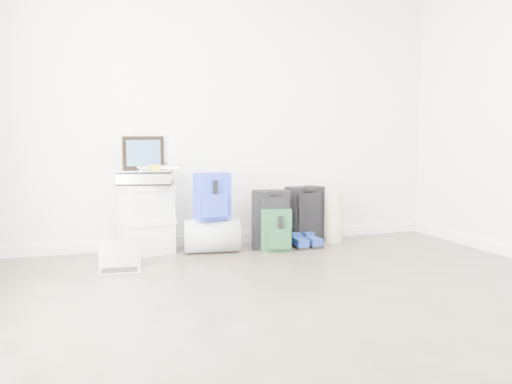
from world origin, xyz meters
name	(u,v)px	position (x,y,z in m)	size (l,w,h in m)	color
ground	(347,320)	(0.00, 0.00, 0.00)	(5.00, 5.00, 0.00)	#373228
room_envelope	(351,31)	(0.00, 0.02, 1.72)	(4.52, 5.02, 2.71)	silver
boxes_stack	(146,219)	(-0.90, 2.29, 0.33)	(0.55, 0.50, 0.65)	silver
briefcase	(145,178)	(-0.90, 2.29, 0.72)	(0.49, 0.36, 0.14)	#B2B2B7
painting	(144,153)	(-0.90, 2.39, 0.95)	(0.41, 0.16, 0.32)	black
drone	(154,167)	(-0.82, 2.27, 0.82)	(0.48, 0.48, 0.05)	gold
duffel_bag	(212,236)	(-0.31, 2.13, 0.16)	(0.32, 0.32, 0.52)	gray
blue_backpack	(212,197)	(-0.31, 2.10, 0.54)	(0.34, 0.27, 0.44)	#1B30B3
large_suitcase	(271,220)	(0.30, 2.12, 0.29)	(0.42, 0.33, 0.58)	black
green_backpack	(276,231)	(0.30, 2.00, 0.20)	(0.33, 0.28, 0.41)	#14371C
carry_on	(305,214)	(0.74, 2.31, 0.29)	(0.41, 0.31, 0.58)	black
shoes	(305,242)	(0.64, 2.07, 0.05)	(0.27, 0.31, 0.10)	black
rolled_rug	(334,217)	(1.04, 2.21, 0.27)	(0.18, 0.18, 0.54)	tan
laptop	(120,264)	(-1.21, 1.69, 0.06)	(0.37, 0.28, 0.24)	#BDBDC1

